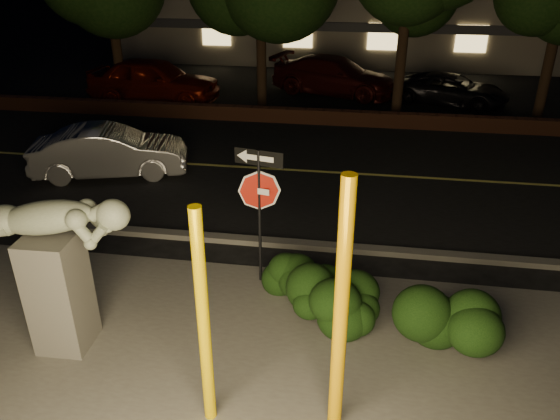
% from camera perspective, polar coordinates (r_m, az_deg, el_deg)
% --- Properties ---
extents(ground, '(90.00, 90.00, 0.00)m').
position_cam_1_polar(ground, '(17.84, 4.20, 7.70)').
color(ground, black).
rests_on(ground, ground).
extents(patio, '(14.00, 6.00, 0.02)m').
position_cam_1_polar(patio, '(8.30, -2.85, -17.35)').
color(patio, '#4C4944').
rests_on(patio, ground).
extents(road, '(80.00, 8.00, 0.01)m').
position_cam_1_polar(road, '(15.04, 3.19, 4.06)').
color(road, black).
rests_on(road, ground).
extents(lane_marking, '(80.00, 0.12, 0.00)m').
position_cam_1_polar(lane_marking, '(15.04, 3.19, 4.11)').
color(lane_marking, '#C1B54D').
rests_on(lane_marking, road).
extents(curb, '(80.00, 0.25, 0.12)m').
position_cam_1_polar(curb, '(11.36, 1.04, -3.54)').
color(curb, '#4C4944').
rests_on(curb, ground).
extents(brick_wall, '(40.00, 0.35, 0.50)m').
position_cam_1_polar(brick_wall, '(19.00, 4.58, 9.67)').
color(brick_wall, '#4C2718').
rests_on(brick_wall, ground).
extents(parking_lot, '(40.00, 12.00, 0.01)m').
position_cam_1_polar(parking_lot, '(24.56, 5.69, 12.94)').
color(parking_lot, black).
rests_on(parking_lot, ground).
extents(building, '(22.00, 10.20, 4.00)m').
position_cam_1_polar(building, '(32.07, 6.84, 19.72)').
color(building, gray).
rests_on(building, ground).
extents(yellow_pole_left, '(0.16, 0.16, 3.15)m').
position_cam_1_polar(yellow_pole_left, '(6.84, -7.99, -11.55)').
color(yellow_pole_left, '#F8C900').
rests_on(yellow_pole_left, ground).
extents(yellow_pole_right, '(0.18, 0.18, 3.59)m').
position_cam_1_polar(yellow_pole_right, '(6.57, 6.36, -10.83)').
color(yellow_pole_right, '#F6AD04').
rests_on(yellow_pole_right, ground).
extents(signpost, '(0.87, 0.21, 2.60)m').
position_cam_1_polar(signpost, '(9.42, -2.19, 1.99)').
color(signpost, black).
rests_on(signpost, ground).
extents(sculpture, '(2.41, 0.77, 2.59)m').
position_cam_1_polar(sculpture, '(8.62, -22.51, -4.62)').
color(sculpture, '#4C4944').
rests_on(sculpture, ground).
extents(hedge_center, '(1.78, 0.95, 0.90)m').
position_cam_1_polar(hedge_center, '(9.59, 1.58, -7.08)').
color(hedge_center, black).
rests_on(hedge_center, ground).
extents(hedge_right, '(1.73, 1.06, 1.08)m').
position_cam_1_polar(hedge_right, '(9.03, 5.98, -8.96)').
color(hedge_right, black).
rests_on(hedge_right, ground).
extents(hedge_far_right, '(1.57, 1.02, 1.06)m').
position_cam_1_polar(hedge_far_right, '(8.95, 17.85, -10.71)').
color(hedge_far_right, black).
rests_on(hedge_far_right, ground).
extents(silver_sedan, '(4.23, 2.44, 1.32)m').
position_cam_1_polar(silver_sedan, '(15.27, -17.36, 5.85)').
color(silver_sedan, '#BDBCC1').
rests_on(silver_sedan, ground).
extents(parked_car_red, '(5.11, 2.28, 1.71)m').
position_cam_1_polar(parked_car_red, '(22.01, -13.03, 13.07)').
color(parked_car_red, '#6D1103').
rests_on(parked_car_red, ground).
extents(parked_car_darkred, '(5.51, 3.54, 1.48)m').
position_cam_1_polar(parked_car_darkred, '(22.81, 5.71, 13.79)').
color(parked_car_darkred, '#3C0D0C').
rests_on(parked_car_darkred, ground).
extents(parked_car_dark, '(4.54, 3.18, 1.15)m').
position_cam_1_polar(parked_car_dark, '(22.18, 17.51, 11.90)').
color(parked_car_dark, black).
rests_on(parked_car_dark, ground).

